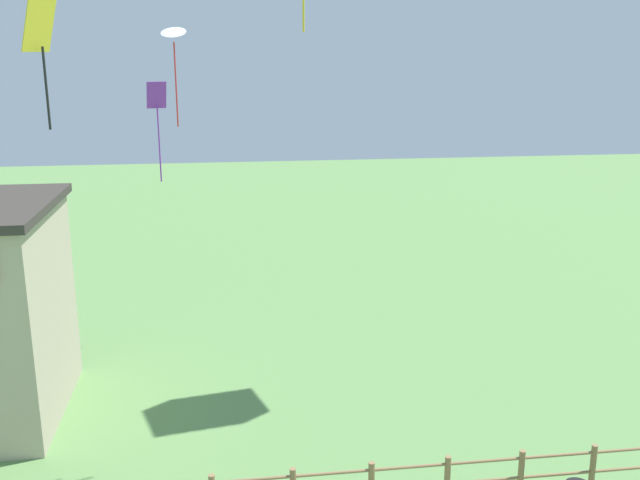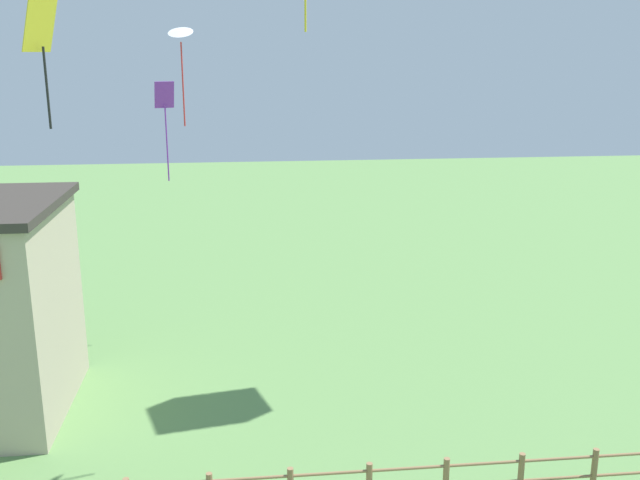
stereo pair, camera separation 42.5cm
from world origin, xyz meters
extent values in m
cylinder|color=olive|center=(4.38, 6.08, 0.63)|extent=(0.14, 0.14, 1.26)
cylinder|color=olive|center=(6.13, 6.08, 0.63)|extent=(0.14, 0.14, 1.26)
cylinder|color=olive|center=(0.00, 6.08, 1.07)|extent=(19.28, 0.07, 0.07)
cube|color=yellow|center=(-5.51, 7.18, 10.62)|extent=(0.63, 0.94, 1.18)
cylinder|color=black|center=(-5.51, 7.18, 9.34)|extent=(0.05, 0.05, 1.59)
cone|color=white|center=(-3.53, 15.95, 10.67)|extent=(0.92, 0.88, 0.39)
cylinder|color=red|center=(-3.53, 15.95, 9.03)|extent=(0.05, 0.05, 2.63)
cube|color=purple|center=(-4.27, 17.33, 8.64)|extent=(0.70, 0.43, 0.89)
cylinder|color=purple|center=(-4.27, 17.33, 6.99)|extent=(0.05, 0.05, 2.58)
camera|label=1|loc=(-2.17, -7.58, 10.01)|focal=40.00mm
camera|label=2|loc=(-1.75, -7.63, 10.01)|focal=40.00mm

